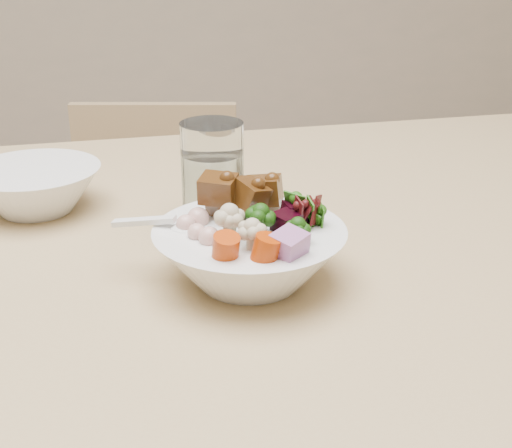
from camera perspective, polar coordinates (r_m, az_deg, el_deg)
name	(u,v)px	position (r m, az deg, el deg)	size (l,w,h in m)	color
dining_table	(380,306)	(0.86, 9.86, -6.47)	(1.80, 1.09, 0.81)	tan
chair_far	(155,267)	(1.60, -8.07, -3.43)	(0.42, 0.42, 0.78)	tan
food_bowl	(251,251)	(0.71, -0.41, -2.17)	(0.19, 0.19, 0.10)	white
soup_spoon	(176,227)	(0.71, -6.44, -0.26)	(0.10, 0.05, 0.02)	white
water_glass	(213,180)	(0.83, -3.48, 3.57)	(0.07, 0.07, 0.13)	white
side_bowl	(35,189)	(0.93, -17.27, 2.67)	(0.17, 0.17, 0.06)	white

